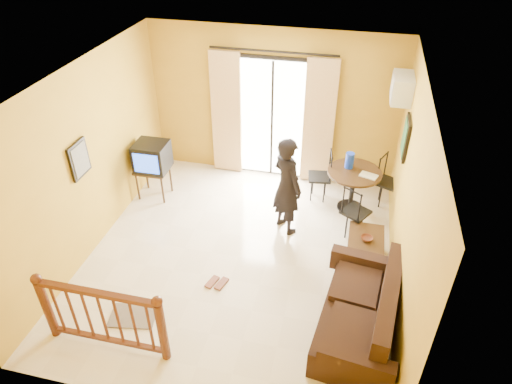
% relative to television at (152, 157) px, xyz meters
% --- Properties ---
extents(ground, '(5.00, 5.00, 0.00)m').
position_rel_television_xyz_m(ground, '(1.87, -1.25, -0.82)').
color(ground, beige).
rests_on(ground, ground).
extents(room_shell, '(5.00, 5.00, 5.00)m').
position_rel_television_xyz_m(room_shell, '(1.87, -1.25, 0.89)').
color(room_shell, white).
rests_on(room_shell, ground).
extents(balcony_door, '(2.25, 0.14, 2.46)m').
position_rel_television_xyz_m(balcony_door, '(1.87, 1.18, 0.37)').
color(balcony_door, black).
rests_on(balcony_door, ground).
extents(tv_table, '(0.57, 0.47, 0.57)m').
position_rel_television_xyz_m(tv_table, '(-0.03, 0.00, -0.33)').
color(tv_table, black).
rests_on(tv_table, ground).
extents(television, '(0.56, 0.52, 0.50)m').
position_rel_television_xyz_m(television, '(0.00, 0.00, 0.00)').
color(television, black).
rests_on(television, tv_table).
extents(picture_left, '(0.05, 0.42, 0.52)m').
position_rel_television_xyz_m(picture_left, '(-0.35, -1.45, 0.73)').
color(picture_left, black).
rests_on(picture_left, room_shell).
extents(dining_table, '(0.91, 0.91, 0.75)m').
position_rel_television_xyz_m(dining_table, '(3.44, 0.41, -0.22)').
color(dining_table, black).
rests_on(dining_table, ground).
extents(water_jug, '(0.15, 0.15, 0.27)m').
position_rel_television_xyz_m(water_jug, '(3.34, 0.52, 0.07)').
color(water_jug, '#1534C5').
rests_on(water_jug, dining_table).
extents(serving_tray, '(0.32, 0.26, 0.02)m').
position_rel_television_xyz_m(serving_tray, '(3.67, 0.31, -0.05)').
color(serving_tray, beige).
rests_on(serving_tray, dining_table).
extents(dining_chairs, '(1.69, 1.51, 0.95)m').
position_rel_television_xyz_m(dining_chairs, '(3.48, 0.31, -0.82)').
color(dining_chairs, black).
rests_on(dining_chairs, ground).
extents(air_conditioner, '(0.31, 0.60, 0.40)m').
position_rel_television_xyz_m(air_conditioner, '(3.96, 0.70, 1.33)').
color(air_conditioner, white).
rests_on(air_conditioner, room_shell).
extents(botanical_print, '(0.05, 0.50, 0.60)m').
position_rel_television_xyz_m(botanical_print, '(4.09, 0.05, 0.83)').
color(botanical_print, black).
rests_on(botanical_print, room_shell).
extents(coffee_table, '(0.52, 0.93, 0.41)m').
position_rel_television_xyz_m(coffee_table, '(3.72, -0.96, -0.54)').
color(coffee_table, black).
rests_on(coffee_table, ground).
extents(bowl, '(0.21, 0.21, 0.05)m').
position_rel_television_xyz_m(bowl, '(3.72, -0.91, -0.38)').
color(bowl, '#5B2E1F').
rests_on(bowl, coffee_table).
extents(sofa, '(1.05, 1.91, 0.87)m').
position_rel_television_xyz_m(sofa, '(3.73, -2.27, -0.49)').
color(sofa, black).
rests_on(sofa, ground).
extents(standing_person, '(0.71, 0.70, 1.66)m').
position_rel_television_xyz_m(standing_person, '(2.43, -0.39, 0.01)').
color(standing_person, black).
rests_on(standing_person, ground).
extents(stair_balustrade, '(1.63, 0.13, 1.04)m').
position_rel_television_xyz_m(stair_balustrade, '(0.72, -3.15, -0.25)').
color(stair_balustrade, '#471E0F').
rests_on(stair_balustrade, ground).
extents(doormat, '(0.66, 0.49, 0.02)m').
position_rel_television_xyz_m(doormat, '(0.80, -2.68, -0.81)').
color(doormat, '#62584E').
rests_on(doormat, ground).
extents(sandals, '(0.31, 0.27, 0.03)m').
position_rel_television_xyz_m(sandals, '(1.71, -1.86, -0.80)').
color(sandals, '#5B2E1F').
rests_on(sandals, ground).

